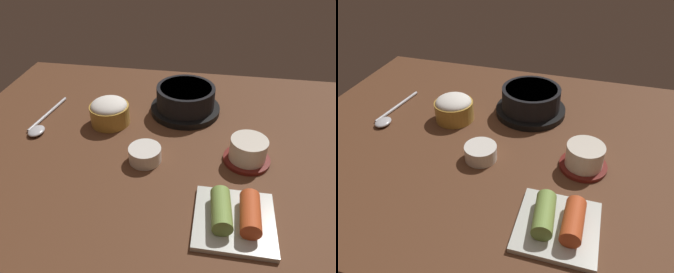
{
  "view_description": "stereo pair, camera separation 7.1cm",
  "coord_description": "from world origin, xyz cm",
  "views": [
    {
      "loc": [
        11.2,
        -58.68,
        46.76
      ],
      "look_at": [
        2.0,
        -2.0,
        5.0
      ],
      "focal_mm": 34.62,
      "sensor_mm": 36.0,
      "label": 1
    },
    {
      "loc": [
        18.11,
        -57.12,
        46.76
      ],
      "look_at": [
        2.0,
        -2.0,
        5.0
      ],
      "focal_mm": 34.62,
      "sensor_mm": 36.0,
      "label": 2
    }
  ],
  "objects": [
    {
      "name": "tea_cup_with_saucer",
      "position": [
        19.21,
        -3.9,
        4.65
      ],
      "size": [
        9.88,
        9.88,
        5.45
      ],
      "color": "maroon",
      "rests_on": "dining_table"
    },
    {
      "name": "dining_table",
      "position": [
        0.0,
        0.0,
        1.0
      ],
      "size": [
        100.0,
        76.0,
        2.0
      ],
      "primitive_type": "cube",
      "color": "#56331E",
      "rests_on": "ground"
    },
    {
      "name": "stone_pot",
      "position": [
        3.97,
        13.98,
        5.48
      ],
      "size": [
        17.95,
        17.95,
        7.07
      ],
      "color": "black",
      "rests_on": "dining_table"
    },
    {
      "name": "kimchi_plate",
      "position": [
        16.56,
        -20.95,
        3.66
      ],
      "size": [
        13.75,
        13.75,
        4.5
      ],
      "color": "silver",
      "rests_on": "dining_table"
    },
    {
      "name": "banchan_cup_center",
      "position": [
        -2.09,
        -7.2,
        3.75
      ],
      "size": [
        6.91,
        6.91,
        3.25
      ],
      "color": "white",
      "rests_on": "dining_table"
    },
    {
      "name": "rice_bowl",
      "position": [
        -13.73,
        5.74,
        5.3
      ],
      "size": [
        9.61,
        9.61,
        6.5
      ],
      "color": "#B78C38",
      "rests_on": "dining_table"
    },
    {
      "name": "spoon",
      "position": [
        -30.06,
        1.05,
        2.61
      ],
      "size": [
        4.39,
        18.8,
        1.35
      ],
      "color": "#B7B7BC",
      "rests_on": "dining_table"
    }
  ]
}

